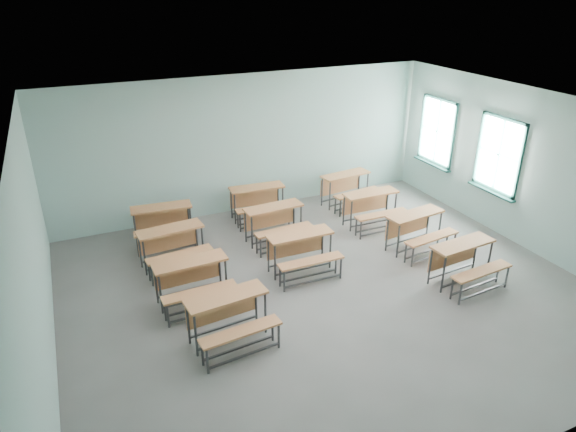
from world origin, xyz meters
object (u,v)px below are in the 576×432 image
object	(u,v)px
desk_unit_r1c1	(302,248)
desk_unit_r0c2	(466,258)
desk_unit_r2c0	(173,242)
desk_unit_r2c1	(276,219)
desk_unit_r3c0	(163,220)
desk_unit_r1c2	(418,227)
desk_unit_r3c1	(258,199)
desk_unit_r2c2	(373,205)
desk_unit_r3c2	(348,185)
desk_unit_r0c0	(230,314)
desk_unit_r1c0	(193,277)

from	to	relation	value
desk_unit_r1c1	desk_unit_r0c2	bearing A→B (deg)	-30.67
desk_unit_r2c0	desk_unit_r2c1	xyz separation A→B (m)	(2.19, 0.14, 0.00)
desk_unit_r2c1	desk_unit_r3c0	bearing A→B (deg)	153.20
desk_unit_r1c2	desk_unit_r3c0	world-z (taller)	same
desk_unit_r2c0	desk_unit_r3c1	size ratio (longest dim) A/B	1.01
desk_unit_r2c2	desk_unit_r1c1	bearing A→B (deg)	-151.86
desk_unit_r1c1	desk_unit_r2c2	world-z (taller)	same
desk_unit_r1c1	desk_unit_r3c2	xyz separation A→B (m)	(2.41, 2.44, 0.00)
desk_unit_r0c0	desk_unit_r3c2	distance (m)	5.75
desk_unit_r0c2	desk_unit_r3c1	size ratio (longest dim) A/B	1.00
desk_unit_r1c2	desk_unit_r2c0	bearing A→B (deg)	157.02
desk_unit_r2c0	desk_unit_r3c0	xyz separation A→B (m)	(0.04, 1.10, 0.00)
desk_unit_r3c2	desk_unit_r2c2	bearing A→B (deg)	-101.45
desk_unit_r3c0	desk_unit_r3c2	world-z (taller)	same
desk_unit_r1c2	desk_unit_r3c1	size ratio (longest dim) A/B	1.02
desk_unit_r2c1	desk_unit_r3c1	xyz separation A→B (m)	(0.07, 1.18, 0.00)
desk_unit_r0c2	desk_unit_r2c2	size ratio (longest dim) A/B	1.04
desk_unit_r0c0	desk_unit_r3c0	distance (m)	3.72
desk_unit_r1c1	desk_unit_r3c2	bearing A→B (deg)	46.17
desk_unit_r1c1	desk_unit_r3c0	bearing A→B (deg)	133.12
desk_unit_r0c2	desk_unit_r2c2	world-z (taller)	same
desk_unit_r1c2	desk_unit_r3c2	size ratio (longest dim) A/B	1.00
desk_unit_r2c1	desk_unit_r3c0	size ratio (longest dim) A/B	0.97
desk_unit_r1c1	desk_unit_r3c2	distance (m)	3.43
desk_unit_r1c2	desk_unit_r3c1	distance (m)	3.61
desk_unit_r0c0	desk_unit_r1c2	distance (m)	4.59
desk_unit_r2c2	desk_unit_r3c2	world-z (taller)	same
desk_unit_r0c0	desk_unit_r1c0	world-z (taller)	same
desk_unit_r0c0	desk_unit_r2c1	size ratio (longest dim) A/B	1.03
desk_unit_r0c2	desk_unit_r1c0	size ratio (longest dim) A/B	1.03
desk_unit_r3c0	desk_unit_r3c2	distance (m)	4.51
desk_unit_r1c2	desk_unit_r2c0	xyz separation A→B (m)	(-4.68, 1.36, 0.00)
desk_unit_r1c0	desk_unit_r2c2	size ratio (longest dim) A/B	1.01
desk_unit_r2c2	desk_unit_r0c0	bearing A→B (deg)	-147.23
desk_unit_r1c1	desk_unit_r2c1	xyz separation A→B (m)	(0.04, 1.35, 0.00)
desk_unit_r2c2	desk_unit_r3c0	bearing A→B (deg)	166.65
desk_unit_r1c2	desk_unit_r2c1	distance (m)	2.91
desk_unit_r0c0	desk_unit_r2c1	bearing A→B (deg)	49.94
desk_unit_r2c1	desk_unit_r3c2	bearing A→B (deg)	21.91
desk_unit_r2c0	desk_unit_r3c1	bearing A→B (deg)	25.37
desk_unit_r0c0	desk_unit_r2c2	xyz separation A→B (m)	(4.18, 2.58, 0.00)
desk_unit_r0c2	desk_unit_r2c1	size ratio (longest dim) A/B	1.02
desk_unit_r0c0	desk_unit_r1c1	world-z (taller)	same
desk_unit_r1c1	desk_unit_r1c0	bearing A→B (deg)	-175.02
desk_unit_r2c0	desk_unit_r2c2	xyz separation A→B (m)	(4.45, -0.03, 0.00)
desk_unit_r2c1	desk_unit_r3c0	xyz separation A→B (m)	(-2.15, 0.96, 0.00)
desk_unit_r2c0	desk_unit_r2c1	distance (m)	2.19
desk_unit_r0c0	desk_unit_r1c2	bearing A→B (deg)	10.69
desk_unit_r2c1	desk_unit_r2c2	xyz separation A→B (m)	(2.26, -0.18, 0.00)
desk_unit_r1c1	desk_unit_r2c1	world-z (taller)	same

